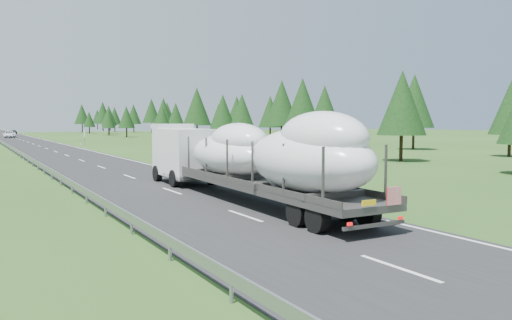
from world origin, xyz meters
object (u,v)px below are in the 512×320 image
distant_car_dark (14,132)px  distant_van (10,134)px  highway_sign (84,135)px  boat_truck (248,155)px

distant_car_dark → distant_van: bearing=-97.1°
highway_sign → distant_van: bearing=99.1°
highway_sign → distant_car_dark: highway_sign is taller
boat_truck → highway_sign: bearing=85.7°
highway_sign → distant_car_dark: size_ratio=0.67×
boat_truck → distant_van: boat_truck is taller
boat_truck → distant_car_dark: bearing=89.6°
boat_truck → distant_van: size_ratio=3.51×
highway_sign → distant_car_dark: 96.99m
highway_sign → boat_truck: boat_truck is taller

